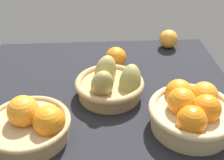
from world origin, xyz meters
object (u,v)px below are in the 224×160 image
(basket_far_left, at_px, (192,111))
(basket_far_right, at_px, (31,124))
(basket_center_pears, at_px, (110,85))
(loose_orange_back_gap, at_px, (116,58))
(loose_orange_front_gap, at_px, (169,39))

(basket_far_left, distance_m, basket_far_right, 0.42)
(basket_center_pears, relative_size, basket_far_right, 0.99)
(loose_orange_back_gap, bearing_deg, basket_center_pears, 80.68)
(basket_center_pears, distance_m, loose_orange_back_gap, 0.18)
(basket_far_left, xyz_separation_m, basket_far_right, (0.42, 0.01, -0.01))
(basket_center_pears, xyz_separation_m, basket_far_left, (-0.21, 0.15, 0.01))
(loose_orange_front_gap, distance_m, loose_orange_back_gap, 0.27)
(basket_center_pears, relative_size, loose_orange_back_gap, 2.86)
(basket_center_pears, height_order, basket_far_right, basket_center_pears)
(basket_far_left, bearing_deg, basket_center_pears, -36.41)
(basket_far_left, xyz_separation_m, loose_orange_back_gap, (0.18, -0.33, -0.01))
(basket_center_pears, xyz_separation_m, basket_far_right, (0.21, 0.17, -0.00))
(basket_far_left, xyz_separation_m, loose_orange_front_gap, (-0.04, -0.48, -0.01))
(basket_far_right, distance_m, loose_orange_back_gap, 0.43)
(basket_center_pears, bearing_deg, loose_orange_front_gap, -127.74)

